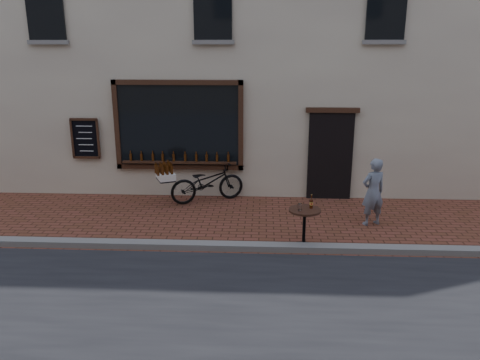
{
  "coord_description": "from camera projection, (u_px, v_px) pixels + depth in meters",
  "views": [
    {
      "loc": [
        0.22,
        -8.06,
        3.76
      ],
      "look_at": [
        -0.25,
        1.2,
        1.1
      ],
      "focal_mm": 35.0,
      "sensor_mm": 36.0,
      "label": 1
    }
  ],
  "objects": [
    {
      "name": "ground",
      "position": [
        250.0,
        254.0,
        8.78
      ],
      "size": [
        90.0,
        90.0,
        0.0
      ],
      "primitive_type": "plane",
      "color": "brown",
      "rests_on": "ground"
    },
    {
      "name": "cargo_bicycle",
      "position": [
        206.0,
        182.0,
        11.62
      ],
      "size": [
        2.22,
        1.45,
        1.06
      ],
      "rotation": [
        0.0,
        0.0,
        2.0
      ],
      "color": "black",
      "rests_on": "ground"
    },
    {
      "name": "pedestrian",
      "position": [
        373.0,
        192.0,
        10.04
      ],
      "size": [
        0.63,
        0.53,
        1.48
      ],
      "primitive_type": "imported",
      "rotation": [
        0.0,
        0.0,
        3.51
      ],
      "color": "slate",
      "rests_on": "ground"
    },
    {
      "name": "shop_building",
      "position": [
        258.0,
        2.0,
        13.64
      ],
      "size": [
        28.0,
        6.2,
        10.0
      ],
      "color": "beige",
      "rests_on": "ground"
    },
    {
      "name": "bistro_table",
      "position": [
        305.0,
        220.0,
        8.91
      ],
      "size": [
        0.61,
        0.61,
        1.05
      ],
      "color": "black",
      "rests_on": "ground"
    },
    {
      "name": "kerb",
      "position": [
        250.0,
        247.0,
        8.96
      ],
      "size": [
        90.0,
        0.25,
        0.12
      ],
      "primitive_type": "cube",
      "color": "slate",
      "rests_on": "ground"
    }
  ]
}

